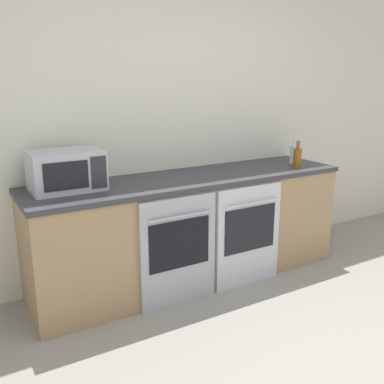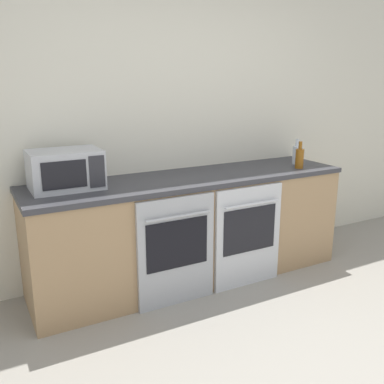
{
  "view_description": "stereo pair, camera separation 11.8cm",
  "coord_description": "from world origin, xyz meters",
  "px_view_note": "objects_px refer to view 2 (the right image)",
  "views": [
    {
      "loc": [
        -1.71,
        -1.27,
        1.66
      ],
      "look_at": [
        0.01,
        1.65,
        0.76
      ],
      "focal_mm": 40.0,
      "sensor_mm": 36.0,
      "label": 1
    },
    {
      "loc": [
        -1.61,
        -1.33,
        1.66
      ],
      "look_at": [
        0.01,
        1.65,
        0.76
      ],
      "focal_mm": 40.0,
      "sensor_mm": 36.0,
      "label": 2
    }
  ],
  "objects_px": {
    "oven_left": "(177,251)",
    "bottle_clear": "(296,154)",
    "oven_right": "(248,236)",
    "microwave": "(65,169)",
    "bottle_amber": "(300,158)"
  },
  "relations": [
    {
      "from": "oven_left",
      "to": "bottle_clear",
      "type": "height_order",
      "value": "bottle_clear"
    },
    {
      "from": "oven_right",
      "to": "microwave",
      "type": "relative_size",
      "value": 1.68
    },
    {
      "from": "microwave",
      "to": "bottle_amber",
      "type": "relative_size",
      "value": 2.1
    },
    {
      "from": "oven_right",
      "to": "bottle_amber",
      "type": "distance_m",
      "value": 0.88
    },
    {
      "from": "bottle_clear",
      "to": "oven_left",
      "type": "bearing_deg",
      "value": -166.78
    },
    {
      "from": "oven_left",
      "to": "bottle_clear",
      "type": "relative_size",
      "value": 3.61
    },
    {
      "from": "oven_right",
      "to": "bottle_clear",
      "type": "height_order",
      "value": "bottle_clear"
    },
    {
      "from": "microwave",
      "to": "bottle_clear",
      "type": "distance_m",
      "value": 2.08
    },
    {
      "from": "microwave",
      "to": "bottle_clear",
      "type": "xyz_separation_m",
      "value": [
        2.07,
        -0.09,
        -0.05
      ]
    },
    {
      "from": "microwave",
      "to": "bottle_clear",
      "type": "bearing_deg",
      "value": -2.56
    },
    {
      "from": "oven_left",
      "to": "microwave",
      "type": "height_order",
      "value": "microwave"
    },
    {
      "from": "oven_left",
      "to": "oven_right",
      "type": "relative_size",
      "value": 1.0
    },
    {
      "from": "oven_left",
      "to": "bottle_clear",
      "type": "distance_m",
      "value": 1.55
    },
    {
      "from": "bottle_amber",
      "to": "bottle_clear",
      "type": "relative_size",
      "value": 1.02
    },
    {
      "from": "oven_left",
      "to": "bottle_clear",
      "type": "bearing_deg",
      "value": 13.22
    }
  ]
}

